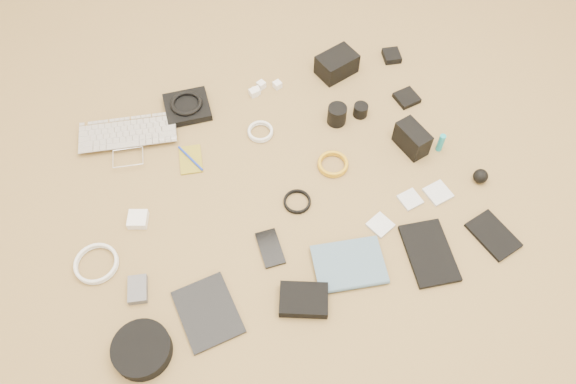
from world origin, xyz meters
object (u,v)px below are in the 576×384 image
object	(u,v)px
phone	(270,248)
paperback	(355,289)
headphone_case	(142,350)
laptop	(128,145)
tablet	(208,312)
dslr_camera	(337,64)

from	to	relation	value
phone	paperback	world-z (taller)	paperback
headphone_case	laptop	bearing A→B (deg)	81.60
paperback	laptop	bearing A→B (deg)	44.88
tablet	headphone_case	distance (m)	0.22
tablet	phone	distance (m)	0.29
laptop	paperback	size ratio (longest dim) A/B	1.59
phone	laptop	bearing A→B (deg)	124.39
headphone_case	paperback	size ratio (longest dim) A/B	0.78
laptop	phone	distance (m)	0.67
dslr_camera	laptop	bearing A→B (deg)	170.21
headphone_case	paperback	world-z (taller)	headphone_case
dslr_camera	tablet	bearing A→B (deg)	-149.26
dslr_camera	tablet	xyz separation A→B (m)	(-0.76, -0.80, -0.04)
laptop	headphone_case	xyz separation A→B (m)	(-0.11, -0.76, 0.01)
headphone_case	phone	bearing A→B (deg)	22.53
dslr_camera	phone	distance (m)	0.83
laptop	tablet	world-z (taller)	laptop
laptop	headphone_case	bearing A→B (deg)	-87.71
tablet	paperback	size ratio (longest dim) A/B	0.96
laptop	headphone_case	world-z (taller)	headphone_case
dslr_camera	phone	size ratio (longest dim) A/B	1.14
headphone_case	paperback	distance (m)	0.66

